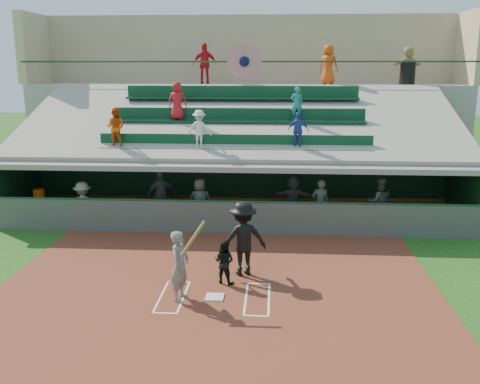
# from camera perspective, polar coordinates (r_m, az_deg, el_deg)

# --- Properties ---
(ground) EXTENTS (100.00, 100.00, 0.00)m
(ground) POSITION_cam_1_polar(r_m,az_deg,el_deg) (13.07, -2.72, -11.26)
(ground) COLOR #1D4C15
(ground) RESTS_ON ground
(dirt_slab) EXTENTS (11.00, 9.00, 0.02)m
(dirt_slab) POSITION_cam_1_polar(r_m,az_deg,el_deg) (13.52, -2.47, -10.34)
(dirt_slab) COLOR #612A1B
(dirt_slab) RESTS_ON ground
(home_plate) EXTENTS (0.43, 0.43, 0.03)m
(home_plate) POSITION_cam_1_polar(r_m,az_deg,el_deg) (13.06, -2.72, -11.12)
(home_plate) COLOR silver
(home_plate) RESTS_ON dirt_slab
(batters_box_chalk) EXTENTS (2.65, 1.85, 0.01)m
(batters_box_chalk) POSITION_cam_1_polar(r_m,az_deg,el_deg) (13.07, -2.72, -11.17)
(batters_box_chalk) COLOR white
(batters_box_chalk) RESTS_ON dirt_slab
(dugout_floor) EXTENTS (16.00, 3.50, 0.04)m
(dugout_floor) POSITION_cam_1_polar(r_m,az_deg,el_deg) (19.38, -0.47, -2.88)
(dugout_floor) COLOR gray
(dugout_floor) RESTS_ON ground
(concourse_slab) EXTENTS (20.00, 3.00, 4.60)m
(concourse_slab) POSITION_cam_1_polar(r_m,az_deg,el_deg) (25.54, 0.66, 6.30)
(concourse_slab) COLOR #99968B
(concourse_slab) RESTS_ON ground
(grandstand) EXTENTS (20.40, 10.40, 7.80)m
(grandstand) POSITION_cam_1_polar(r_m,az_deg,el_deg) (22.59, 0.21, 5.27)
(grandstand) COLOR #4E534E
(grandstand) RESTS_ON ground
(batter_at_plate) EXTENTS (0.89, 0.77, 1.95)m
(batter_at_plate) POSITION_cam_1_polar(r_m,az_deg,el_deg) (12.71, -6.40, -7.79)
(batter_at_plate) COLOR #5C5E58
(batter_at_plate) RESTS_ON dirt_slab
(catcher) EXTENTS (0.67, 0.59, 1.13)m
(catcher) POSITION_cam_1_polar(r_m,az_deg,el_deg) (13.68, -1.69, -7.45)
(catcher) COLOR black
(catcher) RESTS_ON dirt_slab
(home_umpire) EXTENTS (1.46, 1.13, 1.99)m
(home_umpire) POSITION_cam_1_polar(r_m,az_deg,el_deg) (14.09, 0.32, -4.96)
(home_umpire) COLOR black
(home_umpire) RESTS_ON dirt_slab
(dugout_bench) EXTENTS (16.46, 1.46, 0.49)m
(dugout_bench) POSITION_cam_1_polar(r_m,az_deg,el_deg) (20.59, 0.24, -1.14)
(dugout_bench) COLOR brown
(dugout_bench) RESTS_ON dugout_floor
(white_table) EXTENTS (0.82, 0.62, 0.71)m
(white_table) POSITION_cam_1_polar(r_m,az_deg,el_deg) (20.54, -20.71, -1.75)
(white_table) COLOR white
(white_table) RESTS_ON dugout_floor
(water_cooler) EXTENTS (0.40, 0.40, 0.40)m
(water_cooler) POSITION_cam_1_polar(r_m,az_deg,el_deg) (20.43, -20.66, -0.23)
(water_cooler) COLOR #EB550D
(water_cooler) RESTS_ON white_table
(dugout_player_a) EXTENTS (1.18, 0.92, 1.60)m
(dugout_player_a) POSITION_cam_1_polar(r_m,az_deg,el_deg) (18.79, -16.39, -1.37)
(dugout_player_a) COLOR #5F625D
(dugout_player_a) RESTS_ON dugout_floor
(dugout_player_b) EXTENTS (1.13, 0.90, 1.79)m
(dugout_player_b) POSITION_cam_1_polar(r_m,az_deg,el_deg) (19.29, -8.42, -0.29)
(dugout_player_b) COLOR #51544F
(dugout_player_b) RESTS_ON dugout_floor
(dugout_player_c) EXTENTS (0.82, 0.56, 1.62)m
(dugout_player_c) POSITION_cam_1_polar(r_m,az_deg,el_deg) (18.56, -4.28, -1.00)
(dugout_player_c) COLOR #51544F
(dugout_player_c) RESTS_ON dugout_floor
(dugout_player_d) EXTENTS (1.54, 0.68, 1.61)m
(dugout_player_d) POSITION_cam_1_polar(r_m,az_deg,el_deg) (19.17, 5.68, -0.59)
(dugout_player_d) COLOR #545752
(dugout_player_d) RESTS_ON dugout_floor
(dugout_player_e) EXTENTS (0.62, 0.42, 1.63)m
(dugout_player_e) POSITION_cam_1_polar(r_m,az_deg,el_deg) (18.47, 8.55, -1.16)
(dugout_player_e) COLOR #565954
(dugout_player_e) RESTS_ON dugout_floor
(dugout_player_f) EXTENTS (0.86, 0.69, 1.69)m
(dugout_player_f) POSITION_cam_1_polar(r_m,az_deg,el_deg) (18.89, 14.61, -1.04)
(dugout_player_f) COLOR #525550
(dugout_player_f) RESTS_ON dugout_floor
(trash_bin) EXTENTS (0.66, 0.66, 0.99)m
(trash_bin) POSITION_cam_1_polar(r_m,az_deg,el_deg) (25.07, 17.43, 11.98)
(trash_bin) COLOR black
(trash_bin) RESTS_ON concourse_slab
(concourse_staff_a) EXTENTS (1.11, 0.55, 1.82)m
(concourse_staff_a) POSITION_cam_1_polar(r_m,az_deg,el_deg) (25.10, -3.76, 13.50)
(concourse_staff_a) COLOR red
(concourse_staff_a) RESTS_ON concourse_slab
(concourse_staff_b) EXTENTS (0.99, 0.85, 1.73)m
(concourse_staff_b) POSITION_cam_1_polar(r_m,az_deg,el_deg) (24.25, 9.42, 13.24)
(concourse_staff_b) COLOR #D0440C
(concourse_staff_b) RESTS_ON concourse_slab
(concourse_staff_c) EXTENTS (1.61, 1.04, 1.66)m
(concourse_staff_c) POSITION_cam_1_polar(r_m,az_deg,el_deg) (25.14, 17.44, 12.75)
(concourse_staff_c) COLOR tan
(concourse_staff_c) RESTS_ON concourse_slab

